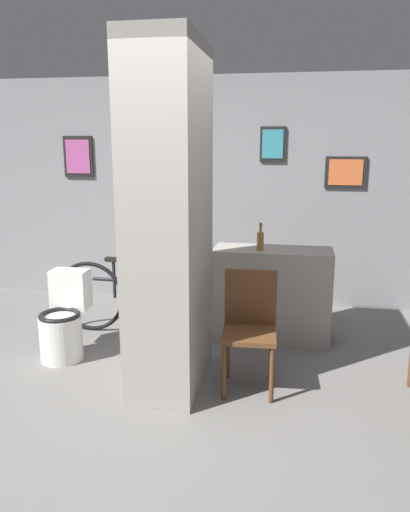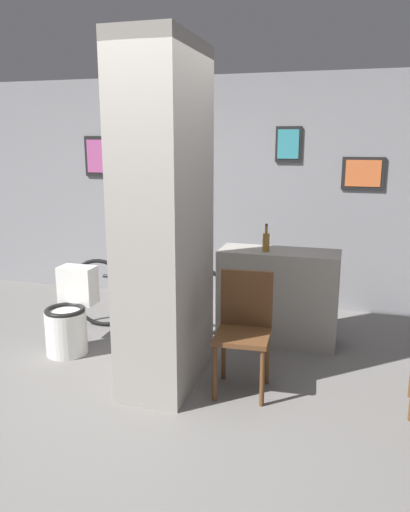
{
  "view_description": "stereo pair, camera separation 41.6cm",
  "coord_description": "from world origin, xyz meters",
  "px_view_note": "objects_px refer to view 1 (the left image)",
  "views": [
    {
      "loc": [
        0.96,
        -3.11,
        1.9
      ],
      "look_at": [
        0.24,
        0.88,
        0.95
      ],
      "focal_mm": 35.0,
      "sensor_mm": 36.0,
      "label": 1
    },
    {
      "loc": [
        1.36,
        -3.02,
        1.9
      ],
      "look_at": [
        0.24,
        0.88,
        0.95
      ],
      "focal_mm": 35.0,
      "sensor_mm": 36.0,
      "label": 2
    }
  ],
  "objects_px": {
    "toilet": "(64,322)",
    "bicycle": "(141,298)",
    "bottle_tall": "(260,240)",
    "chair_near_pillar": "(250,324)"
  },
  "relations": [
    {
      "from": "chair_near_pillar",
      "to": "bicycle",
      "type": "height_order",
      "value": "chair_near_pillar"
    },
    {
      "from": "toilet",
      "to": "bottle_tall",
      "type": "xyz_separation_m",
      "value": [
        1.68,
        0.67,
        0.67
      ]
    },
    {
      "from": "toilet",
      "to": "chair_near_pillar",
      "type": "relative_size",
      "value": 0.82
    },
    {
      "from": "bottle_tall",
      "to": "chair_near_pillar",
      "type": "bearing_deg",
      "value": -90.3
    },
    {
      "from": "toilet",
      "to": "bottle_tall",
      "type": "relative_size",
      "value": 2.87
    },
    {
      "from": "toilet",
      "to": "chair_near_pillar",
      "type": "xyz_separation_m",
      "value": [
        1.67,
        -0.26,
        0.19
      ]
    },
    {
      "from": "toilet",
      "to": "bicycle",
      "type": "distance_m",
      "value": 0.81
    },
    {
      "from": "toilet",
      "to": "bottle_tall",
      "type": "bearing_deg",
      "value": 21.85
    },
    {
      "from": "toilet",
      "to": "bicycle",
      "type": "xyz_separation_m",
      "value": [
        0.51,
        0.63,
        0.05
      ]
    },
    {
      "from": "bicycle",
      "to": "bottle_tall",
      "type": "bearing_deg",
      "value": 2.11
    }
  ]
}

